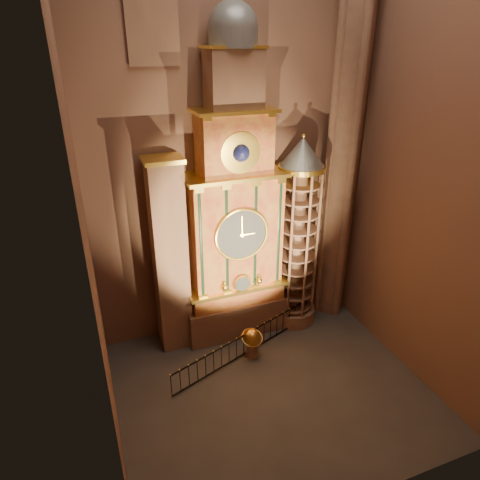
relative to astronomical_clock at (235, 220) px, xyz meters
name	(u,v)px	position (x,y,z in m)	size (l,w,h in m)	color
floor	(271,388)	(0.00, -4.96, -6.68)	(14.00, 14.00, 0.00)	#383330
wall_back	(227,130)	(0.00, 1.04, 4.32)	(22.00, 22.00, 0.00)	brown
wall_left	(77,180)	(-7.00, -4.96, 4.32)	(22.00, 22.00, 0.00)	brown
wall_right	(433,144)	(7.00, -4.96, 4.32)	(22.00, 22.00, 0.00)	brown
astronomical_clock	(235,220)	(0.00, 0.00, 0.00)	(5.60, 2.41, 16.70)	#8C634C
portrait_tower	(170,258)	(-3.40, 0.02, -1.53)	(1.80, 1.60, 10.20)	#8C634C
stair_turret	(297,237)	(3.50, -0.26, -1.41)	(2.50, 2.50, 10.80)	#8C634C
gothic_pier	(347,125)	(6.10, 0.04, 4.32)	(2.04, 2.04, 22.00)	#8C634C
celestial_globe	(252,341)	(0.00, -2.50, -5.70)	(1.19, 1.13, 1.63)	#8C634C
iron_railing	(247,343)	(-0.18, -2.28, -5.98)	(8.69, 3.27, 1.29)	black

